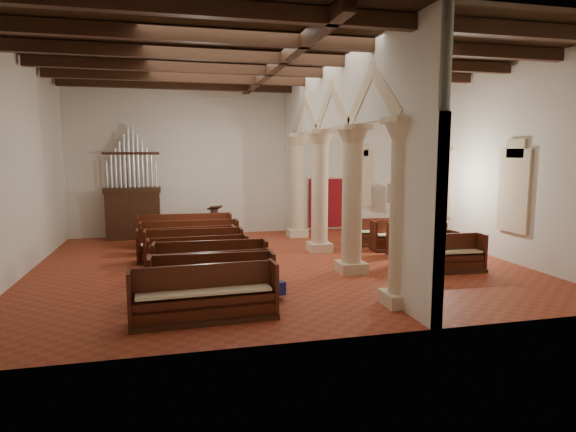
{
  "coord_description": "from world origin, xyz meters",
  "views": [
    {
      "loc": [
        -2.99,
        -13.86,
        3.33
      ],
      "look_at": [
        0.46,
        0.5,
        1.38
      ],
      "focal_mm": 30.0,
      "sensor_mm": 36.0,
      "label": 1
    }
  ],
  "objects_px": {
    "lectern": "(214,223)",
    "processional_banner": "(393,215)",
    "pipe_organ": "(133,204)",
    "nave_pew_0": "(205,303)",
    "aisle_pew_0": "(449,259)"
  },
  "relations": [
    {
      "from": "aisle_pew_0",
      "to": "nave_pew_0",
      "type": "bearing_deg",
      "value": -157.82
    },
    {
      "from": "pipe_organ",
      "to": "nave_pew_0",
      "type": "bearing_deg",
      "value": -78.34
    },
    {
      "from": "aisle_pew_0",
      "to": "lectern",
      "type": "bearing_deg",
      "value": 130.98
    },
    {
      "from": "pipe_organ",
      "to": "lectern",
      "type": "xyz_separation_m",
      "value": [
        3.1,
        -0.01,
        -0.86
      ]
    },
    {
      "from": "nave_pew_0",
      "to": "aisle_pew_0",
      "type": "distance_m",
      "value": 7.36
    },
    {
      "from": "pipe_organ",
      "to": "processional_banner",
      "type": "xyz_separation_m",
      "value": [
        10.28,
        -1.33,
        -0.59
      ]
    },
    {
      "from": "processional_banner",
      "to": "nave_pew_0",
      "type": "xyz_separation_m",
      "value": [
        -8.22,
        -8.66,
        -0.41
      ]
    },
    {
      "from": "pipe_organ",
      "to": "aisle_pew_0",
      "type": "height_order",
      "value": "pipe_organ"
    },
    {
      "from": "processional_banner",
      "to": "nave_pew_0",
      "type": "distance_m",
      "value": 11.95
    },
    {
      "from": "lectern",
      "to": "nave_pew_0",
      "type": "height_order",
      "value": "lectern"
    },
    {
      "from": "nave_pew_0",
      "to": "aisle_pew_0",
      "type": "xyz_separation_m",
      "value": [
        6.95,
        2.43,
        -0.01
      ]
    },
    {
      "from": "pipe_organ",
      "to": "aisle_pew_0",
      "type": "relative_size",
      "value": 2.19
    },
    {
      "from": "lectern",
      "to": "processional_banner",
      "type": "height_order",
      "value": "processional_banner"
    },
    {
      "from": "nave_pew_0",
      "to": "aisle_pew_0",
      "type": "height_order",
      "value": "nave_pew_0"
    },
    {
      "from": "processional_banner",
      "to": "lectern",
      "type": "bearing_deg",
      "value": -174.87
    }
  ]
}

